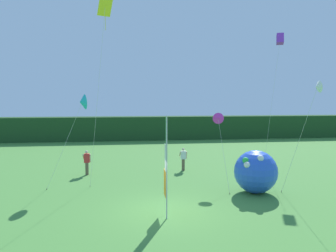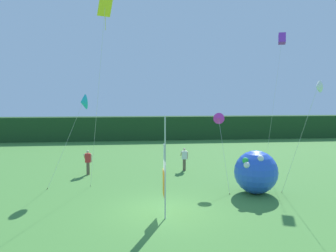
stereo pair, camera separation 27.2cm
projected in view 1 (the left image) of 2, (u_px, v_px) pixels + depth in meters
ground_plane at (163, 211)px, 14.77m from camera, size 120.00×120.00×0.00m
distant_treeline at (140, 128)px, 40.41m from camera, size 80.00×2.40×2.94m
banner_flag at (166, 168)px, 13.97m from camera, size 0.06×1.03×4.49m
person_near_banner at (183, 158)px, 23.11m from camera, size 0.55×0.48×1.65m
person_mid_field at (87, 162)px, 21.75m from camera, size 0.55×0.48×1.69m
inflatable_balloon at (256, 172)px, 17.57m from camera, size 2.37×2.37×2.37m
kite_magenta_delta_0 at (218, 118)px, 19.78m from camera, size 0.77×3.03×4.35m
kite_yellow_diamond_1 at (104, 18)px, 16.72m from camera, size 1.59×2.00×10.39m
kite_purple_box_2 at (280, 39)px, 23.75m from camera, size 1.61×0.89×10.06m
kite_cyan_delta_3 at (82, 102)px, 19.41m from camera, size 2.28×1.87×5.47m
kite_white_delta_4 at (317, 88)px, 15.23m from camera, size 0.70×2.50×6.06m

